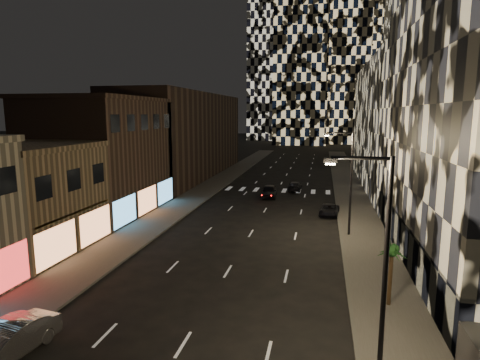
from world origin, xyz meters
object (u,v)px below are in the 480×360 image
at_px(streetlight_far, 348,176).
at_px(car_silver_parked, 7,342).
at_px(car_dark_rightlane, 329,210).
at_px(car_dark_oncoming, 295,186).
at_px(car_dark_midlane, 269,191).
at_px(palm_tree, 392,255).
at_px(streetlight_near, 380,255).

bearing_deg(streetlight_far, car_silver_parked, -125.81).
bearing_deg(car_dark_rightlane, car_dark_oncoming, 114.94).
xyz_separation_m(car_dark_midlane, car_dark_oncoming, (2.96, 5.37, -0.17)).
relative_size(car_dark_midlane, car_dark_rightlane, 1.16).
bearing_deg(car_silver_parked, palm_tree, 33.71).
height_order(car_silver_parked, car_dark_oncoming, car_silver_parked).
distance_m(streetlight_far, car_dark_midlane, 18.01).
height_order(car_silver_parked, palm_tree, palm_tree).
bearing_deg(streetlight_near, car_silver_parked, -174.27).
relative_size(streetlight_far, car_dark_midlane, 1.94).
distance_m(car_dark_oncoming, car_dark_rightlane, 13.95).
relative_size(car_dark_oncoming, palm_tree, 1.24).
distance_m(streetlight_near, car_dark_midlane, 36.39).
bearing_deg(car_dark_oncoming, car_dark_midlane, 61.75).
bearing_deg(streetlight_far, car_dark_midlane, 120.56).
xyz_separation_m(streetlight_near, streetlight_far, (0.00, 20.00, 0.00)).
bearing_deg(car_dark_oncoming, streetlight_near, 98.94).
distance_m(streetlight_far, car_dark_rightlane, 8.74).
bearing_deg(car_dark_rightlane, streetlight_near, -81.20).
bearing_deg(streetlight_near, car_dark_rightlane, 92.85).
xyz_separation_m(car_silver_parked, car_dark_oncoming, (9.66, 41.93, -0.16)).
bearing_deg(car_silver_parked, streetlight_near, 13.38).
height_order(car_silver_parked, car_dark_rightlane, car_silver_parked).
height_order(streetlight_near, car_silver_parked, streetlight_near).
height_order(car_silver_parked, car_dark_midlane, car_dark_midlane).
relative_size(streetlight_far, car_dark_oncoming, 2.09).
height_order(car_dark_midlane, palm_tree, palm_tree).
bearing_deg(streetlight_far, car_dark_oncoming, 106.14).
height_order(car_dark_midlane, car_dark_oncoming, car_dark_midlane).
relative_size(streetlight_far, palm_tree, 2.60).
xyz_separation_m(streetlight_near, car_dark_rightlane, (-1.35, 27.18, -4.80)).
bearing_deg(palm_tree, streetlight_near, -103.40).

